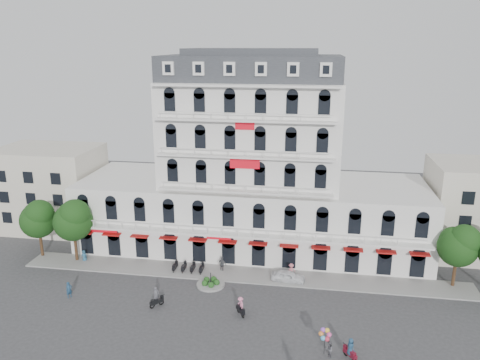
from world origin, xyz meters
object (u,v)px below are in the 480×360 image
(rider_east, at_px, (350,349))
(rider_west, at_px, (156,298))
(rider_center, at_px, (241,306))
(balloon_vendor, at_px, (327,342))
(parked_car, at_px, (288,276))

(rider_east, bearing_deg, rider_west, 37.22)
(rider_east, relative_size, rider_center, 1.01)
(rider_west, bearing_deg, rider_center, -50.25)
(rider_east, xyz_separation_m, balloon_vendor, (-1.98, 0.18, 0.31))
(balloon_vendor, bearing_deg, rider_center, 148.75)
(parked_car, relative_size, rider_west, 1.72)
(parked_car, xyz_separation_m, rider_west, (-13.20, -7.49, 0.37))
(rider_west, height_order, rider_center, rider_west)
(rider_center, height_order, balloon_vendor, balloon_vendor)
(rider_center, relative_size, balloon_vendor, 0.83)
(rider_west, distance_m, rider_center, 8.87)
(parked_car, bearing_deg, rider_west, 122.43)
(parked_car, height_order, rider_west, rider_west)
(rider_east, relative_size, balloon_vendor, 0.84)
(parked_car, bearing_deg, rider_center, 153.49)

